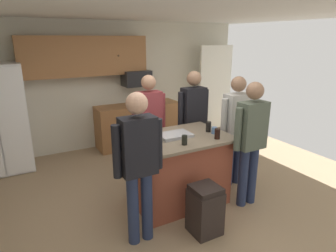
{
  "coord_description": "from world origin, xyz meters",
  "views": [
    {
      "loc": [
        -1.76,
        -3.17,
        2.26
      ],
      "look_at": [
        0.16,
        0.32,
        1.05
      ],
      "focal_mm": 31.07,
      "sensor_mm": 36.0,
      "label": 1
    }
  ],
  "objects_px": {
    "mug_blue_stoneware": "(149,135)",
    "tumbler_amber": "(153,139)",
    "person_guest_by_door": "(149,121)",
    "glass_dark_ale": "(184,140)",
    "serving_tray": "(175,135)",
    "kitchen_island": "(178,169)",
    "glass_short_whisky": "(217,134)",
    "trash_bin": "(205,210)",
    "microwave_over_range": "(136,78)",
    "glass_pilsner": "(208,127)",
    "mug_ceramic_white": "(214,130)",
    "person_host_foreground": "(193,116)",
    "person_guest_left": "(139,160)",
    "person_guest_right": "(251,136)",
    "person_elder_center": "(236,124)"
  },
  "relations": [
    {
      "from": "person_host_foreground",
      "to": "glass_pilsner",
      "type": "distance_m",
      "value": 0.67
    },
    {
      "from": "person_guest_left",
      "to": "person_guest_right",
      "type": "bearing_deg",
      "value": -32.54
    },
    {
      "from": "mug_ceramic_white",
      "to": "mug_blue_stoneware",
      "type": "distance_m",
      "value": 0.93
    },
    {
      "from": "person_host_foreground",
      "to": "serving_tray",
      "type": "bearing_deg",
      "value": -3.39
    },
    {
      "from": "microwave_over_range",
      "to": "tumbler_amber",
      "type": "distance_m",
      "value": 2.78
    },
    {
      "from": "glass_dark_ale",
      "to": "glass_short_whisky",
      "type": "bearing_deg",
      "value": -2.26
    },
    {
      "from": "person_elder_center",
      "to": "mug_blue_stoneware",
      "type": "relative_size",
      "value": 14.35
    },
    {
      "from": "person_host_foreground",
      "to": "person_guest_by_door",
      "type": "height_order",
      "value": "person_host_foreground"
    },
    {
      "from": "mug_ceramic_white",
      "to": "tumbler_amber",
      "type": "relative_size",
      "value": 0.73
    },
    {
      "from": "mug_ceramic_white",
      "to": "glass_short_whisky",
      "type": "bearing_deg",
      "value": -117.93
    },
    {
      "from": "glass_dark_ale",
      "to": "kitchen_island",
      "type": "bearing_deg",
      "value": 72.42
    },
    {
      "from": "microwave_over_range",
      "to": "glass_pilsner",
      "type": "relative_size",
      "value": 3.82
    },
    {
      "from": "mug_ceramic_white",
      "to": "mug_blue_stoneware",
      "type": "relative_size",
      "value": 0.99
    },
    {
      "from": "microwave_over_range",
      "to": "serving_tray",
      "type": "distance_m",
      "value": 2.54
    },
    {
      "from": "glass_pilsner",
      "to": "glass_short_whisky",
      "type": "bearing_deg",
      "value": -104.94
    },
    {
      "from": "mug_ceramic_white",
      "to": "person_guest_right",
      "type": "bearing_deg",
      "value": -52.08
    },
    {
      "from": "glass_short_whisky",
      "to": "glass_dark_ale",
      "type": "distance_m",
      "value": 0.5
    },
    {
      "from": "serving_tray",
      "to": "tumbler_amber",
      "type": "bearing_deg",
      "value": -159.33
    },
    {
      "from": "glass_short_whisky",
      "to": "person_guest_left",
      "type": "bearing_deg",
      "value": -170.54
    },
    {
      "from": "microwave_over_range",
      "to": "glass_pilsner",
      "type": "bearing_deg",
      "value": -89.02
    },
    {
      "from": "person_guest_right",
      "to": "mug_blue_stoneware",
      "type": "bearing_deg",
      "value": 3.58
    },
    {
      "from": "person_guest_right",
      "to": "glass_short_whisky",
      "type": "height_order",
      "value": "person_guest_right"
    },
    {
      "from": "trash_bin",
      "to": "microwave_over_range",
      "type": "bearing_deg",
      "value": 80.83
    },
    {
      "from": "microwave_over_range",
      "to": "glass_dark_ale",
      "type": "height_order",
      "value": "microwave_over_range"
    },
    {
      "from": "mug_ceramic_white",
      "to": "serving_tray",
      "type": "xyz_separation_m",
      "value": [
        -0.55,
        0.16,
        -0.03
      ]
    },
    {
      "from": "person_guest_left",
      "to": "mug_blue_stoneware",
      "type": "bearing_deg",
      "value": 24.47
    },
    {
      "from": "kitchen_island",
      "to": "glass_short_whisky",
      "type": "xyz_separation_m",
      "value": [
        0.4,
        -0.32,
        0.55
      ]
    },
    {
      "from": "person_guest_right",
      "to": "person_guest_by_door",
      "type": "xyz_separation_m",
      "value": [
        -0.86,
        1.34,
        -0.0
      ]
    },
    {
      "from": "mug_ceramic_white",
      "to": "glass_short_whisky",
      "type": "height_order",
      "value": "glass_short_whisky"
    },
    {
      "from": "person_guest_right",
      "to": "tumbler_amber",
      "type": "height_order",
      "value": "person_guest_right"
    },
    {
      "from": "microwave_over_range",
      "to": "glass_short_whisky",
      "type": "bearing_deg",
      "value": -90.81
    },
    {
      "from": "glass_dark_ale",
      "to": "tumbler_amber",
      "type": "distance_m",
      "value": 0.4
    },
    {
      "from": "trash_bin",
      "to": "person_host_foreground",
      "type": "bearing_deg",
      "value": 62.21
    },
    {
      "from": "person_guest_left",
      "to": "glass_dark_ale",
      "type": "bearing_deg",
      "value": -15.42
    },
    {
      "from": "person_host_foreground",
      "to": "serving_tray",
      "type": "distance_m",
      "value": 0.93
    },
    {
      "from": "person_guest_by_door",
      "to": "mug_blue_stoneware",
      "type": "bearing_deg",
      "value": -29.32
    },
    {
      "from": "person_guest_by_door",
      "to": "trash_bin",
      "type": "height_order",
      "value": "person_guest_by_door"
    },
    {
      "from": "mug_blue_stoneware",
      "to": "tumbler_amber",
      "type": "height_order",
      "value": "tumbler_amber"
    },
    {
      "from": "person_guest_left",
      "to": "trash_bin",
      "type": "height_order",
      "value": "person_guest_left"
    },
    {
      "from": "mug_blue_stoneware",
      "to": "tumbler_amber",
      "type": "distance_m",
      "value": 0.27
    },
    {
      "from": "person_guest_left",
      "to": "serving_tray",
      "type": "xyz_separation_m",
      "value": [
        0.77,
        0.55,
        -0.01
      ]
    },
    {
      "from": "glass_short_whisky",
      "to": "serving_tray",
      "type": "relative_size",
      "value": 0.32
    },
    {
      "from": "kitchen_island",
      "to": "person_host_foreground",
      "type": "bearing_deg",
      "value": 44.3
    },
    {
      "from": "glass_dark_ale",
      "to": "serving_tray",
      "type": "height_order",
      "value": "glass_dark_ale"
    },
    {
      "from": "trash_bin",
      "to": "glass_dark_ale",
      "type": "bearing_deg",
      "value": 91.68
    },
    {
      "from": "kitchen_island",
      "to": "trash_bin",
      "type": "height_order",
      "value": "kitchen_island"
    },
    {
      "from": "person_elder_center",
      "to": "tumbler_amber",
      "type": "relative_size",
      "value": 10.56
    },
    {
      "from": "glass_short_whisky",
      "to": "serving_tray",
      "type": "height_order",
      "value": "glass_short_whisky"
    },
    {
      "from": "kitchen_island",
      "to": "person_guest_left",
      "type": "bearing_deg",
      "value": -147.37
    },
    {
      "from": "person_guest_right",
      "to": "person_guest_by_door",
      "type": "distance_m",
      "value": 1.6
    }
  ]
}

